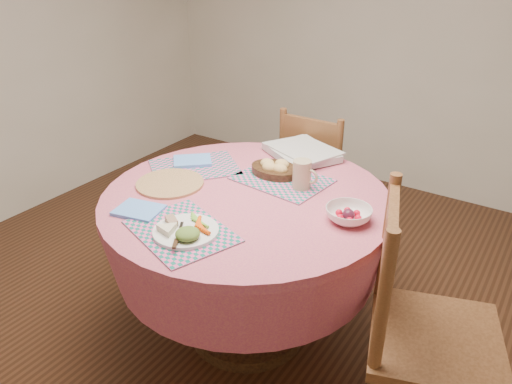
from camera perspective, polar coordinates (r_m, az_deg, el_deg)
ground at (r=2.56m, az=-0.97°, el=-15.47°), size 4.00×4.00×0.00m
dining_table at (r=2.22m, az=-1.08°, el=-4.84°), size 1.24×1.24×0.75m
chair_right at (r=1.88m, az=18.25°, el=-14.41°), size 0.57×0.58×1.01m
chair_back at (r=2.94m, az=7.09°, el=1.49°), size 0.42×0.40×0.90m
placemat_front at (r=1.88m, az=-8.53°, el=-4.46°), size 0.48×0.42×0.01m
placemat_left at (r=2.40m, az=-7.03°, el=2.82°), size 0.48×0.50×0.01m
placemat_back at (r=2.26m, az=3.00°, el=1.44°), size 0.43×0.34×0.01m
wicker_trivet at (r=2.25m, az=-9.80°, el=0.99°), size 0.30×0.30×0.01m
napkin_near at (r=2.05m, az=-13.23°, el=-2.05°), size 0.21×0.18×0.01m
napkin_far at (r=2.44m, az=-7.28°, el=3.57°), size 0.23×0.22×0.01m
dinner_plate at (r=1.85m, az=-7.99°, el=-4.36°), size 0.24×0.24×0.05m
bread_bowl at (r=2.29m, az=2.16°, el=2.74°), size 0.23×0.23×0.08m
latte_mug at (r=2.16m, az=5.32°, el=2.01°), size 0.12×0.08×0.13m
fruit_bowl at (r=1.96m, az=10.53°, el=-2.55°), size 0.18×0.18×0.06m
newspaper_stack at (r=2.50m, az=5.25°, el=4.60°), size 0.43×0.40×0.04m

